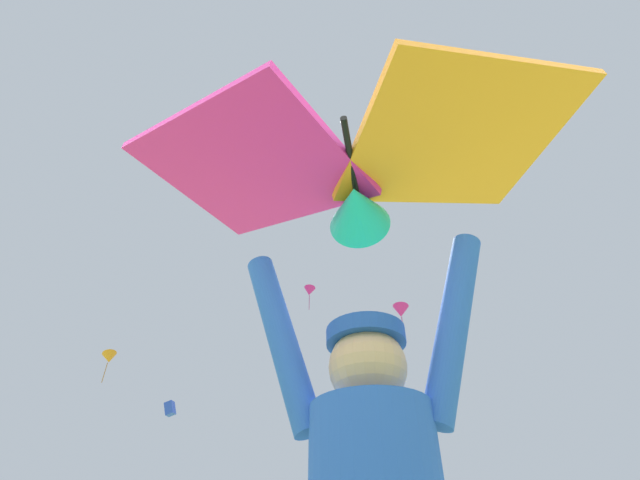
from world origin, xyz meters
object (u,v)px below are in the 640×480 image
object	(u,v)px
distant_kite_magenta_overhead_distant	(401,311)
held_stunt_kite	(353,168)
distant_kite_orange_mid_left	(109,358)
distant_kite_yellow_far_center	(399,381)
distant_kite_magenta_high_left	(309,291)
distant_kite_black_high_right	(281,304)
distant_kite_blue_mid_right	(170,409)

from	to	relation	value
distant_kite_magenta_overhead_distant	held_stunt_kite	bearing A→B (deg)	-106.37
held_stunt_kite	distant_kite_orange_mid_left	bearing A→B (deg)	113.16
held_stunt_kite	distant_kite_yellow_far_center	world-z (taller)	distant_kite_yellow_far_center
distant_kite_orange_mid_left	distant_kite_magenta_high_left	size ratio (longest dim) A/B	0.76
held_stunt_kite	distant_kite_yellow_far_center	xyz separation A→B (m)	(6.78, 25.47, 9.19)
held_stunt_kite	distant_kite_yellow_far_center	distance (m)	27.92
distant_kite_yellow_far_center	distant_kite_magenta_high_left	size ratio (longest dim) A/B	0.37
held_stunt_kite	distant_kite_magenta_overhead_distant	bearing A→B (deg)	73.63
distant_kite_magenta_overhead_distant	distant_kite_magenta_high_left	world-z (taller)	distant_kite_magenta_high_left
distant_kite_orange_mid_left	held_stunt_kite	bearing A→B (deg)	-66.84
distant_kite_yellow_far_center	distant_kite_magenta_overhead_distant	size ratio (longest dim) A/B	0.49
distant_kite_black_high_right	distant_kite_magenta_high_left	bearing A→B (deg)	-51.37
held_stunt_kite	distant_kite_magenta_overhead_distant	size ratio (longest dim) A/B	1.18
distant_kite_yellow_far_center	distant_kite_blue_mid_right	world-z (taller)	distant_kite_blue_mid_right
distant_kite_yellow_far_center	distant_kite_black_high_right	world-z (taller)	distant_kite_black_high_right
distant_kite_blue_mid_right	distant_kite_orange_mid_left	size ratio (longest dim) A/B	0.69
distant_kite_blue_mid_right	distant_kite_magenta_overhead_distant	xyz separation A→B (m)	(12.28, -16.19, -1.01)
distant_kite_black_high_right	distant_kite_magenta_overhead_distant	bearing A→B (deg)	-72.36
distant_kite_magenta_overhead_distant	distant_kite_magenta_high_left	size ratio (longest dim) A/B	0.75
distant_kite_black_high_right	distant_kite_magenta_overhead_distant	xyz separation A→B (m)	(5.18, -16.29, -9.56)
distant_kite_orange_mid_left	distant_kite_magenta_high_left	distance (m)	16.54
distant_kite_black_high_right	distant_kite_orange_mid_left	world-z (taller)	distant_kite_black_high_right
distant_kite_blue_mid_right	distant_kite_magenta_high_left	bearing A→B (deg)	-15.64
distant_kite_orange_mid_left	distant_kite_magenta_high_left	bearing A→B (deg)	43.77
held_stunt_kite	distant_kite_magenta_overhead_distant	world-z (taller)	distant_kite_magenta_overhead_distant
distant_kite_yellow_far_center	distant_kite_magenta_high_left	world-z (taller)	distant_kite_magenta_high_left
held_stunt_kite	distant_kite_magenta_high_left	bearing A→B (deg)	87.26
distant_kite_black_high_right	distant_kite_orange_mid_left	size ratio (longest dim) A/B	0.72
held_stunt_kite	distant_kite_yellow_far_center	bearing A→B (deg)	75.10
distant_kite_yellow_far_center	distant_kite_blue_mid_right	xyz separation A→B (m)	(-14.66, 5.69, -0.20)
held_stunt_kite	distant_kite_black_high_right	world-z (taller)	distant_kite_black_high_right
distant_kite_black_high_right	distant_kite_blue_mid_right	size ratio (longest dim) A/B	1.04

